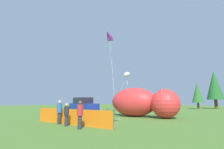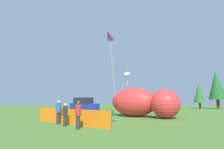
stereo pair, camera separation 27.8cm
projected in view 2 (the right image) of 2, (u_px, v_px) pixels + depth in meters
ground_plane at (93, 119)px, 16.94m from camera, size 120.00×120.00×0.00m
parked_car at (84, 107)px, 20.80m from camera, size 4.08×2.00×2.14m
folding_chair at (114, 115)px, 15.19m from camera, size 0.64×0.64×0.93m
inflatable_cat at (141, 103)px, 19.24m from camera, size 8.11×3.70×3.24m
safety_fence at (69, 117)px, 13.07m from camera, size 7.87×1.07×1.25m
spectator_in_green_shirt at (78, 114)px, 10.99m from camera, size 0.38×0.38×1.74m
spectator_in_red_shirt at (58, 111)px, 13.40m from camera, size 0.39×0.39×1.78m
spectator_in_white_shirt at (65, 114)px, 12.29m from camera, size 0.34×0.34×1.57m
kite_purple_delta at (109, 35)px, 24.79m from camera, size 1.51×2.73×11.75m
kite_white_ghost at (127, 74)px, 21.53m from camera, size 2.23×2.17×5.52m
kite_green_fish at (111, 38)px, 27.19m from camera, size 1.59×2.30×12.04m
horizon_tree_east at (216, 85)px, 39.05m from camera, size 3.57×3.57×8.52m
horizon_tree_mid at (199, 93)px, 37.73m from camera, size 2.37×2.37×5.64m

